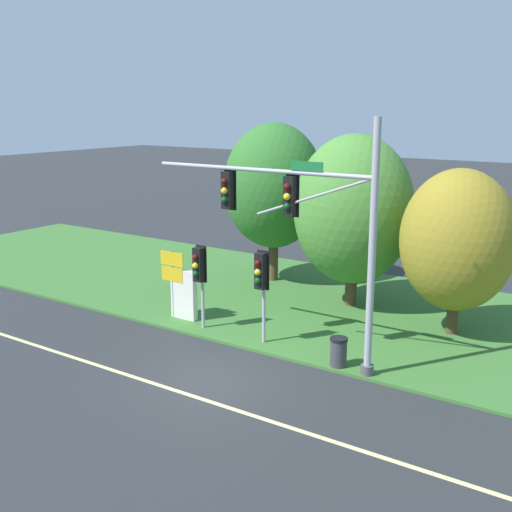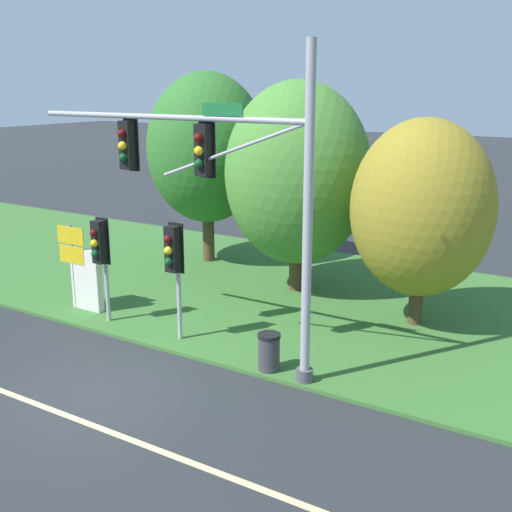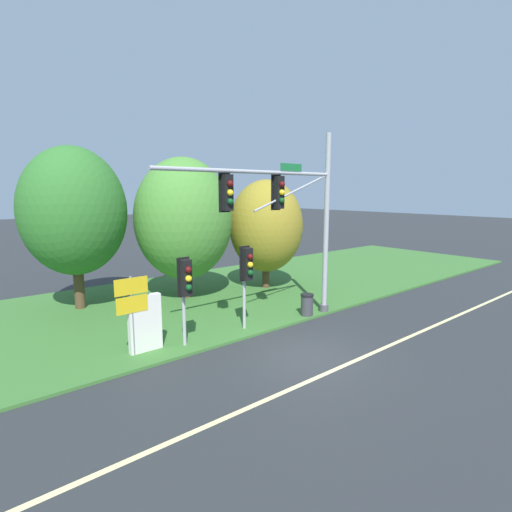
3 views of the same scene
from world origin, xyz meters
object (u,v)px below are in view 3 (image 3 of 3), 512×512
tree_left_of_mast (184,219)px  trash_bin (307,305)px  pedestrian_signal_near_kerb (247,269)px  route_sign_post (132,302)px  info_kiosk (145,323)px  tree_behind_signpost (266,226)px  traffic_signal_mast (290,209)px  tree_nearest_road (74,212)px  pedestrian_signal_further_along (186,283)px

tree_left_of_mast → trash_bin: 7.29m
tree_left_of_mast → trash_bin: size_ratio=7.39×
pedestrian_signal_near_kerb → tree_left_of_mast: size_ratio=0.47×
route_sign_post → tree_left_of_mast: 7.50m
info_kiosk → trash_bin: size_ratio=2.04×
route_sign_post → tree_left_of_mast: bearing=46.9°
route_sign_post → tree_behind_signpost: (9.37, 4.24, 1.60)m
route_sign_post → trash_bin: size_ratio=2.81×
pedestrian_signal_near_kerb → tree_left_of_mast: tree_left_of_mast is taller
traffic_signal_mast → pedestrian_signal_near_kerb: traffic_signal_mast is taller
tree_left_of_mast → tree_nearest_road: bearing=163.2°
traffic_signal_mast → tree_nearest_road: size_ratio=1.14×
route_sign_post → tree_nearest_road: (0.27, 6.65, 2.59)m
route_sign_post → tree_nearest_road: bearing=87.7°
pedestrian_signal_further_along → info_kiosk: size_ratio=1.62×
tree_left_of_mast → info_kiosk: size_ratio=3.62×
pedestrian_signal_further_along → traffic_signal_mast: bearing=-4.0°
pedestrian_signal_further_along → tree_left_of_mast: tree_left_of_mast is taller
tree_nearest_road → info_kiosk: tree_nearest_road is taller
pedestrian_signal_near_kerb → tree_nearest_road: 8.40m
route_sign_post → tree_behind_signpost: size_ratio=0.45×
tree_nearest_road → info_kiosk: 7.38m
traffic_signal_mast → trash_bin: bearing=4.2°
pedestrian_signal_further_along → trash_bin: size_ratio=3.31×
route_sign_post → info_kiosk: (0.45, 0.11, -0.83)m
trash_bin → tree_behind_signpost: bearing=68.2°
tree_behind_signpost → traffic_signal_mast: bearing=-122.0°
traffic_signal_mast → trash_bin: traffic_signal_mast is taller
pedestrian_signal_near_kerb → tree_behind_signpost: tree_behind_signpost is taller
tree_left_of_mast → tree_behind_signpost: size_ratio=1.17×
pedestrian_signal_further_along → trash_bin: bearing=-2.3°
traffic_signal_mast → tree_behind_signpost: 6.03m
tree_behind_signpost → info_kiosk: (-8.92, -4.13, -2.43)m
tree_behind_signpost → info_kiosk: bearing=-155.1°
trash_bin → route_sign_post: bearing=174.7°
tree_behind_signpost → trash_bin: (-1.97, -4.93, -2.90)m
traffic_signal_mast → route_sign_post: 6.86m
pedestrian_signal_near_kerb → route_sign_post: (-4.32, 0.43, -0.58)m
pedestrian_signal_near_kerb → info_kiosk: pedestrian_signal_near_kerb is taller
pedestrian_signal_further_along → tree_nearest_road: bearing=101.3°
tree_nearest_road → tree_behind_signpost: (9.10, -2.41, -0.99)m
tree_nearest_road → tree_left_of_mast: tree_nearest_road is taller
pedestrian_signal_near_kerb → info_kiosk: bearing=172.1°
pedestrian_signal_further_along → trash_bin: (5.70, -0.23, -1.76)m
tree_nearest_road → tree_left_of_mast: (4.64, -1.40, -0.46)m
pedestrian_signal_near_kerb → tree_behind_signpost: 6.95m
pedestrian_signal_near_kerb → tree_behind_signpost: bearing=42.8°
tree_nearest_road → info_kiosk: size_ratio=3.78×
traffic_signal_mast → route_sign_post: size_ratio=3.13×
route_sign_post → tree_nearest_road: 7.14m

